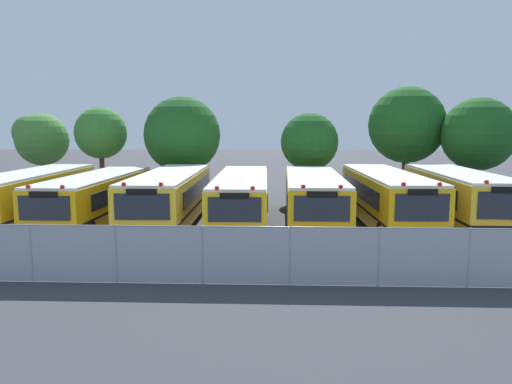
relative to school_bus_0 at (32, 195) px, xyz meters
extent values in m
plane|color=#38383D|center=(10.13, 0.00, -1.39)|extent=(160.00, 160.00, 0.00)
cube|color=yellow|center=(0.00, 0.03, -0.02)|extent=(2.72, 10.34, 2.04)
cube|color=white|center=(0.00, 0.03, 1.06)|extent=(2.67, 10.14, 0.12)
cube|color=black|center=(1.27, 0.35, 0.31)|extent=(0.21, 8.03, 0.74)
cube|color=black|center=(-1.28, 0.30, 0.31)|extent=(0.21, 8.03, 0.74)
cube|color=black|center=(0.00, 0.03, -0.43)|extent=(2.75, 10.45, 0.10)
cylinder|color=black|center=(1.19, -3.69, -0.89)|extent=(0.30, 1.01, 1.00)
cylinder|color=black|center=(1.04, 3.40, -0.89)|extent=(0.30, 1.01, 1.00)
cylinder|color=black|center=(-1.18, 3.35, -0.89)|extent=(0.30, 1.01, 1.00)
cube|color=#EAA80C|center=(3.28, -0.24, -0.08)|extent=(2.53, 10.33, 1.93)
cube|color=white|center=(3.28, -0.24, 0.95)|extent=(2.48, 10.12, 0.12)
cube|color=black|center=(3.21, -5.46, -0.86)|extent=(2.43, 0.19, 0.36)
cube|color=black|center=(3.21, -5.41, 0.27)|extent=(1.95, 0.09, 0.93)
cube|color=black|center=(4.50, 0.04, 0.23)|extent=(0.15, 8.03, 0.69)
cube|color=black|center=(2.08, 0.08, 0.23)|extent=(0.15, 8.03, 0.69)
cube|color=black|center=(3.28, -0.24, -0.46)|extent=(2.55, 10.43, 0.10)
sphere|color=red|center=(3.87, -5.25, 1.05)|extent=(0.18, 0.18, 0.18)
sphere|color=red|center=(2.56, -5.23, 1.05)|extent=(0.18, 0.18, 0.18)
cube|color=black|center=(3.21, -5.42, 0.79)|extent=(1.07, 0.09, 0.24)
cylinder|color=black|center=(4.28, -4.00, -0.89)|extent=(0.29, 1.00, 1.00)
cylinder|color=black|center=(2.18, -3.98, -0.89)|extent=(0.29, 1.00, 1.00)
cylinder|color=black|center=(4.38, 3.09, -0.89)|extent=(0.29, 1.00, 1.00)
cylinder|color=black|center=(2.28, 3.12, -0.89)|extent=(0.29, 1.00, 1.00)
cube|color=yellow|center=(6.77, 0.00, -0.02)|extent=(2.71, 10.80, 2.04)
cube|color=white|center=(6.77, 0.00, 1.06)|extent=(2.66, 10.58, 0.12)
cube|color=black|center=(6.87, -5.44, -0.86)|extent=(2.56, 0.21, 0.36)
cube|color=black|center=(6.87, -5.39, 0.34)|extent=(2.06, 0.10, 0.98)
cube|color=black|center=(8.04, 0.33, 0.30)|extent=(0.20, 8.38, 0.73)
cube|color=black|center=(5.49, 0.28, 0.30)|extent=(0.20, 8.38, 0.73)
cube|color=black|center=(6.77, 0.00, -0.43)|extent=(2.74, 10.90, 0.10)
sphere|color=red|center=(7.56, -5.21, 1.16)|extent=(0.18, 0.18, 0.18)
sphere|color=red|center=(6.18, -5.23, 1.16)|extent=(0.18, 0.18, 0.18)
cube|color=black|center=(6.87, -5.40, 0.90)|extent=(1.13, 0.10, 0.24)
cylinder|color=black|center=(7.96, -3.95, -0.89)|extent=(0.30, 1.01, 1.00)
cylinder|color=black|center=(5.73, -3.99, -0.89)|extent=(0.30, 1.01, 1.00)
cylinder|color=black|center=(7.81, 3.60, -0.89)|extent=(0.30, 1.01, 1.00)
cylinder|color=black|center=(5.59, 3.56, -0.89)|extent=(0.30, 1.01, 1.00)
cube|color=yellow|center=(10.17, 0.21, -0.09)|extent=(2.63, 11.16, 1.91)
cube|color=white|center=(10.17, 0.21, 0.93)|extent=(2.58, 10.94, 0.12)
cube|color=black|center=(10.29, -5.42, -0.86)|extent=(2.44, 0.21, 0.36)
cube|color=black|center=(10.29, -5.37, 0.26)|extent=(1.96, 0.10, 0.92)
cube|color=black|center=(11.38, 0.54, 0.22)|extent=(0.23, 8.67, 0.69)
cube|color=black|center=(8.95, 0.48, 0.22)|extent=(0.23, 8.67, 0.69)
cube|color=black|center=(10.17, 0.21, -0.47)|extent=(2.66, 11.28, 0.10)
sphere|color=red|center=(10.95, -5.18, 1.03)|extent=(0.18, 0.18, 0.18)
sphere|color=red|center=(9.63, -5.21, 1.03)|extent=(0.18, 0.18, 0.18)
cube|color=black|center=(10.29, -5.38, 0.77)|extent=(1.08, 0.10, 0.24)
cylinder|color=black|center=(11.32, -3.92, -0.89)|extent=(0.30, 1.01, 1.00)
cylinder|color=black|center=(9.21, -3.97, -0.89)|extent=(0.30, 1.01, 1.00)
cylinder|color=black|center=(11.14, 3.99, -0.89)|extent=(0.30, 1.01, 1.00)
cylinder|color=black|center=(9.04, 3.94, -0.89)|extent=(0.30, 1.01, 1.00)
cube|color=#EAA80C|center=(13.57, 0.01, -0.06)|extent=(2.65, 10.50, 1.97)
cube|color=white|center=(13.57, 0.01, 0.99)|extent=(2.60, 10.29, 0.12)
cube|color=black|center=(13.48, -5.30, -0.86)|extent=(2.54, 0.20, 0.36)
cube|color=black|center=(13.48, -5.25, 0.30)|extent=(2.04, 0.09, 0.95)
cube|color=black|center=(14.84, 0.29, 0.26)|extent=(0.17, 8.16, 0.71)
cube|color=black|center=(12.31, 0.33, 0.26)|extent=(0.17, 8.16, 0.71)
cube|color=black|center=(13.57, 0.01, -0.45)|extent=(2.68, 10.61, 0.10)
sphere|color=red|center=(14.17, -5.09, 1.09)|extent=(0.18, 0.18, 0.18)
sphere|color=red|center=(12.80, -5.06, 1.09)|extent=(0.18, 0.18, 0.18)
cube|color=black|center=(13.48, -5.26, 0.83)|extent=(1.12, 0.10, 0.24)
cylinder|color=black|center=(14.61, -3.84, -0.89)|extent=(0.30, 1.00, 1.00)
cylinder|color=black|center=(12.40, -3.81, -0.89)|extent=(0.30, 1.00, 1.00)
cylinder|color=black|center=(14.73, 3.42, -0.89)|extent=(0.30, 1.00, 1.00)
cylinder|color=black|center=(12.52, 3.45, -0.89)|extent=(0.30, 1.00, 1.00)
cube|color=#EAA80C|center=(16.95, -0.03, 0.00)|extent=(2.61, 10.62, 2.08)
cube|color=white|center=(16.95, -0.03, 1.10)|extent=(2.56, 10.41, 0.12)
cube|color=black|center=(17.07, -5.39, -0.86)|extent=(2.42, 0.22, 0.36)
cube|color=black|center=(17.07, -5.34, 0.37)|extent=(1.94, 0.11, 1.00)
cube|color=black|center=(18.14, 0.29, 0.33)|extent=(0.23, 8.24, 0.75)
cube|color=black|center=(15.74, 0.24, 0.33)|extent=(0.23, 8.24, 0.75)
cube|color=black|center=(16.95, -0.03, -0.42)|extent=(2.64, 10.73, 0.10)
sphere|color=red|center=(17.72, -5.15, 1.20)|extent=(0.18, 0.18, 0.18)
sphere|color=red|center=(16.42, -5.18, 1.20)|extent=(0.18, 0.18, 0.18)
cube|color=black|center=(17.07, -5.35, 0.94)|extent=(1.07, 0.10, 0.24)
cylinder|color=black|center=(18.08, -3.89, -0.89)|extent=(0.30, 1.01, 1.00)
cylinder|color=black|center=(15.99, -3.94, -0.89)|extent=(0.30, 1.01, 1.00)
cylinder|color=black|center=(17.91, 3.47, -0.89)|extent=(0.30, 1.01, 1.00)
cylinder|color=black|center=(15.82, 3.43, -0.89)|extent=(0.30, 1.01, 1.00)
cube|color=yellow|center=(20.30, 0.11, 0.02)|extent=(2.65, 10.11, 2.13)
cube|color=white|center=(20.30, 0.11, 1.15)|extent=(2.59, 9.91, 0.12)
cube|color=black|center=(20.22, -5.00, -0.86)|extent=(2.55, 0.20, 0.36)
cube|color=black|center=(20.22, -4.95, 0.41)|extent=(2.05, 0.09, 1.02)
cube|color=black|center=(21.57, 0.39, 0.36)|extent=(0.15, 7.86, 0.77)
cube|color=black|center=(19.03, 0.43, 0.36)|extent=(0.15, 7.86, 0.77)
cube|color=black|center=(20.30, 0.11, -0.40)|extent=(2.67, 10.21, 0.10)
sphere|color=red|center=(19.54, -4.77, 1.25)|extent=(0.18, 0.18, 0.18)
cube|color=black|center=(20.22, -4.96, 0.99)|extent=(1.13, 0.10, 0.24)
cylinder|color=black|center=(19.13, -3.52, -0.89)|extent=(0.29, 1.00, 1.00)
cylinder|color=black|center=(21.45, 3.33, -0.89)|extent=(0.29, 1.00, 1.00)
cylinder|color=black|center=(19.23, 3.36, -0.89)|extent=(0.29, 1.00, 1.00)
cylinder|color=#4C3823|center=(-4.26, 10.12, -0.15)|extent=(0.47, 0.47, 2.48)
sphere|color=#478438|center=(-4.26, 10.12, 2.42)|extent=(3.57, 3.57, 3.57)
sphere|color=#478438|center=(-4.95, 10.01, 2.90)|extent=(2.44, 2.44, 2.44)
cylinder|color=#4C3823|center=(0.28, 8.90, 0.12)|extent=(0.33, 0.33, 3.02)
sphere|color=#387A2D|center=(0.28, 8.90, 2.89)|extent=(3.38, 3.38, 3.38)
sphere|color=#387A2D|center=(0.05, 8.79, 3.37)|extent=(2.06, 2.06, 2.06)
cylinder|color=#4C3823|center=(5.83, 8.13, -0.22)|extent=(0.41, 0.41, 2.36)
sphere|color=#1E561E|center=(5.83, 8.13, 2.78)|extent=(4.85, 4.85, 4.85)
sphere|color=#1E561E|center=(5.27, 8.48, 2.95)|extent=(2.74, 2.74, 2.74)
cylinder|color=#4C3823|center=(13.88, 7.84, -0.19)|extent=(0.30, 0.30, 2.40)
sphere|color=#1E561E|center=(13.88, 7.84, 2.36)|extent=(3.60, 3.60, 3.60)
sphere|color=#1E561E|center=(14.27, 8.11, 2.41)|extent=(2.26, 2.26, 2.26)
cylinder|color=#4C3823|center=(20.36, 9.76, 0.07)|extent=(0.44, 0.44, 2.93)
sphere|color=#1E561E|center=(20.36, 9.76, 3.41)|extent=(5.00, 5.00, 5.00)
sphere|color=#1E561E|center=(20.88, 10.16, 3.20)|extent=(3.17, 3.17, 3.17)
cylinder|color=#4C3823|center=(24.11, 7.51, -0.11)|extent=(0.47, 0.47, 2.57)
sphere|color=#1E561E|center=(24.11, 7.51, 2.85)|extent=(4.44, 4.44, 4.44)
sphere|color=#1E561E|center=(24.02, 7.59, 2.62)|extent=(3.06, 3.06, 3.06)
cylinder|color=#9EA0A3|center=(4.47, -8.94, -0.50)|extent=(0.07, 0.07, 1.78)
cylinder|color=#9EA0A3|center=(7.06, -8.94, -0.50)|extent=(0.07, 0.07, 1.78)
cylinder|color=#9EA0A3|center=(9.64, -8.94, -0.50)|extent=(0.07, 0.07, 1.78)
cylinder|color=#9EA0A3|center=(12.22, -8.94, -0.50)|extent=(0.07, 0.07, 1.78)
cylinder|color=#9EA0A3|center=(14.81, -8.94, -0.50)|extent=(0.07, 0.07, 1.78)
cylinder|color=#9EA0A3|center=(17.39, -8.94, -0.50)|extent=(0.07, 0.07, 1.78)
cube|color=#ADB2B7|center=(9.64, -8.94, -0.50)|extent=(25.83, 0.02, 1.74)
cylinder|color=#9EA0A3|center=(9.64, -8.94, 0.36)|extent=(25.83, 0.04, 0.04)
cone|color=#EA5914|center=(3.78, -7.68, -1.06)|extent=(0.50, 0.50, 0.66)
camera|label=1|loc=(11.80, -22.95, 3.24)|focal=34.33mm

